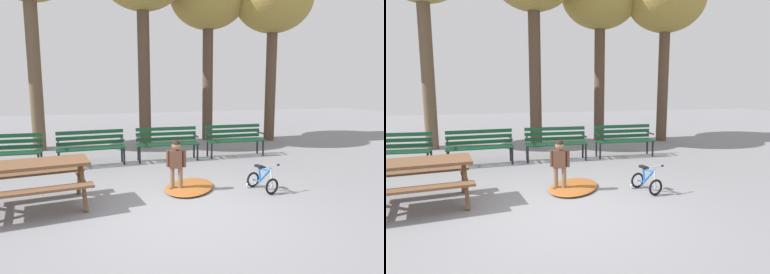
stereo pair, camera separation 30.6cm
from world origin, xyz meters
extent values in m
plane|color=gray|center=(0.00, 0.00, 0.00)|extent=(36.00, 36.00, 0.00)
cube|color=brown|center=(-2.34, 0.86, 0.74)|extent=(1.89, 1.02, 0.05)
cube|color=brown|center=(-2.26, 0.32, 0.45)|extent=(1.82, 0.50, 0.04)
cube|color=brown|center=(-2.42, 1.41, 0.45)|extent=(1.82, 0.50, 0.04)
cube|color=brown|center=(-1.53, 0.73, 0.36)|extent=(0.14, 0.57, 0.76)
cube|color=brown|center=(-1.60, 1.23, 0.36)|extent=(0.14, 0.57, 0.76)
cube|color=brown|center=(-1.57, 0.98, 0.42)|extent=(0.24, 1.10, 0.04)
cube|color=#144728|center=(-3.27, 3.69, 0.44)|extent=(1.60, 0.14, 0.03)
cube|color=#144728|center=(-3.27, 3.57, 0.44)|extent=(1.60, 0.14, 0.03)
cube|color=#144728|center=(-3.28, 3.45, 0.44)|extent=(1.60, 0.14, 0.03)
cube|color=#144728|center=(-3.28, 3.33, 0.44)|extent=(1.60, 0.14, 0.03)
cube|color=#144728|center=(-3.26, 3.73, 0.54)|extent=(1.60, 0.11, 0.09)
cube|color=#144728|center=(-3.26, 3.73, 0.67)|extent=(1.60, 0.11, 0.09)
cube|color=#144728|center=(-3.26, 3.73, 0.81)|extent=(1.60, 0.11, 0.09)
cylinder|color=black|center=(-2.53, 3.32, 0.22)|extent=(0.05, 0.05, 0.44)
cylinder|color=black|center=(-2.52, 3.68, 0.22)|extent=(0.05, 0.05, 0.44)
cube|color=black|center=(-2.52, 3.50, 0.62)|extent=(0.06, 0.40, 0.03)
cube|color=#144728|center=(-1.39, 3.77, 0.44)|extent=(1.60, 0.18, 0.03)
cube|color=#144728|center=(-1.38, 3.65, 0.44)|extent=(1.60, 0.18, 0.03)
cube|color=#144728|center=(-1.37, 3.53, 0.44)|extent=(1.60, 0.18, 0.03)
cube|color=#144728|center=(-1.36, 3.41, 0.44)|extent=(1.60, 0.18, 0.03)
cube|color=#144728|center=(-1.39, 3.81, 0.54)|extent=(1.60, 0.15, 0.09)
cube|color=#144728|center=(-1.39, 3.81, 0.67)|extent=(1.60, 0.15, 0.09)
cube|color=#144728|center=(-1.39, 3.81, 0.81)|extent=(1.60, 0.15, 0.09)
cylinder|color=black|center=(-0.61, 3.48, 0.22)|extent=(0.05, 0.05, 0.44)
cylinder|color=black|center=(-0.64, 3.84, 0.22)|extent=(0.05, 0.05, 0.44)
cube|color=black|center=(-0.63, 3.66, 0.62)|extent=(0.07, 0.40, 0.03)
cylinder|color=black|center=(-2.11, 3.38, 0.22)|extent=(0.05, 0.05, 0.44)
cylinder|color=black|center=(-2.14, 3.74, 0.22)|extent=(0.05, 0.05, 0.44)
cube|color=black|center=(-2.12, 3.56, 0.62)|extent=(0.07, 0.40, 0.03)
cube|color=#144728|center=(0.53, 3.84, 0.44)|extent=(1.60, 0.12, 0.03)
cube|color=#144728|center=(0.53, 3.72, 0.44)|extent=(1.60, 0.12, 0.03)
cube|color=#144728|center=(0.52, 3.60, 0.44)|extent=(1.60, 0.12, 0.03)
cube|color=#144728|center=(0.52, 3.48, 0.44)|extent=(1.60, 0.12, 0.03)
cube|color=#144728|center=(0.53, 3.88, 0.54)|extent=(1.60, 0.10, 0.09)
cube|color=#144728|center=(0.53, 3.88, 0.67)|extent=(1.60, 0.10, 0.09)
cube|color=#144728|center=(0.53, 3.88, 0.81)|extent=(1.60, 0.10, 0.09)
cylinder|color=black|center=(1.27, 3.48, 0.22)|extent=(0.05, 0.05, 0.44)
cylinder|color=black|center=(1.28, 3.84, 0.22)|extent=(0.05, 0.05, 0.44)
cube|color=black|center=(1.28, 3.66, 0.62)|extent=(0.05, 0.40, 0.03)
cylinder|color=black|center=(-0.23, 3.53, 0.22)|extent=(0.05, 0.05, 0.44)
cylinder|color=black|center=(-0.22, 3.89, 0.22)|extent=(0.05, 0.05, 0.44)
cube|color=black|center=(-0.22, 3.71, 0.62)|extent=(0.05, 0.40, 0.03)
cube|color=#144728|center=(2.43, 3.85, 0.44)|extent=(1.60, 0.09, 0.03)
cube|color=#144728|center=(2.43, 3.73, 0.44)|extent=(1.60, 0.09, 0.03)
cube|color=#144728|center=(2.43, 3.61, 0.44)|extent=(1.60, 0.09, 0.03)
cube|color=#144728|center=(2.42, 3.49, 0.44)|extent=(1.60, 0.09, 0.03)
cube|color=#144728|center=(2.43, 3.89, 0.54)|extent=(1.60, 0.06, 0.09)
cube|color=#144728|center=(2.43, 3.89, 0.67)|extent=(1.60, 0.06, 0.09)
cube|color=#144728|center=(2.43, 3.89, 0.81)|extent=(1.60, 0.06, 0.09)
cylinder|color=black|center=(3.17, 3.50, 0.22)|extent=(0.05, 0.05, 0.44)
cylinder|color=black|center=(3.18, 3.86, 0.22)|extent=(0.05, 0.05, 0.44)
cube|color=black|center=(3.18, 3.68, 0.62)|extent=(0.05, 0.40, 0.03)
cylinder|color=black|center=(1.67, 3.52, 0.22)|extent=(0.05, 0.05, 0.44)
cylinder|color=black|center=(1.68, 3.88, 0.22)|extent=(0.05, 0.05, 0.44)
cube|color=black|center=(1.68, 3.70, 0.62)|extent=(0.05, 0.40, 0.03)
cylinder|color=#7F664C|center=(0.19, 1.09, 0.22)|extent=(0.09, 0.09, 0.45)
cube|color=black|center=(0.19, 1.09, 0.03)|extent=(0.14, 0.18, 0.06)
cylinder|color=#7F664C|center=(0.05, 1.15, 0.22)|extent=(0.09, 0.09, 0.45)
cube|color=black|center=(0.05, 1.15, 0.03)|extent=(0.14, 0.18, 0.06)
cube|color=brown|center=(0.12, 1.12, 0.61)|extent=(0.26, 0.21, 0.33)
sphere|color=#996B4C|center=(0.12, 1.12, 0.87)|extent=(0.16, 0.16, 0.16)
sphere|color=black|center=(0.12, 1.12, 0.89)|extent=(0.16, 0.16, 0.16)
cylinder|color=brown|center=(0.26, 1.07, 0.62)|extent=(0.07, 0.07, 0.31)
cylinder|color=brown|center=(-0.02, 1.17, 0.62)|extent=(0.07, 0.07, 0.31)
torus|color=black|center=(1.74, 0.44, 0.15)|extent=(0.30, 0.11, 0.30)
cylinder|color=silver|center=(1.74, 0.44, 0.15)|extent=(0.06, 0.05, 0.04)
torus|color=black|center=(1.61, 0.94, 0.15)|extent=(0.30, 0.11, 0.30)
cylinder|color=silver|center=(1.61, 0.94, 0.15)|extent=(0.06, 0.05, 0.04)
torus|color=white|center=(1.72, 0.97, 0.05)|extent=(0.11, 0.05, 0.11)
torus|color=white|center=(1.50, 0.91, 0.05)|extent=(0.11, 0.05, 0.11)
cylinder|color=blue|center=(1.70, 0.61, 0.32)|extent=(0.11, 0.31, 0.32)
cylinder|color=blue|center=(1.66, 0.77, 0.30)|extent=(0.05, 0.08, 0.27)
cylinder|color=blue|center=(1.64, 0.84, 0.16)|extent=(0.08, 0.20, 0.05)
cylinder|color=silver|center=(1.74, 0.46, 0.31)|extent=(0.05, 0.08, 0.32)
cylinder|color=blue|center=(1.69, 0.63, 0.42)|extent=(0.11, 0.32, 0.05)
cube|color=black|center=(1.65, 0.79, 0.45)|extent=(0.13, 0.19, 0.04)
cylinder|color=silver|center=(1.73, 0.48, 0.52)|extent=(0.34, 0.11, 0.02)
cylinder|color=black|center=(1.90, 0.52, 0.52)|extent=(0.06, 0.05, 0.04)
cylinder|color=black|center=(1.57, 0.43, 0.52)|extent=(0.06, 0.05, 0.04)
ellipsoid|color=#9E5623|center=(0.40, 1.19, 0.04)|extent=(1.43, 1.55, 0.07)
cylinder|color=brown|center=(-2.86, 6.12, 2.23)|extent=(0.37, 0.37, 4.47)
cylinder|color=brown|center=(0.28, 5.82, 2.16)|extent=(0.37, 0.37, 4.32)
cylinder|color=brown|center=(2.60, 6.58, 1.99)|extent=(0.36, 0.36, 3.98)
cylinder|color=brown|center=(4.65, 5.87, 1.92)|extent=(0.36, 0.36, 3.85)
camera|label=1|loc=(-1.37, -5.00, 2.03)|focal=32.53mm
camera|label=2|loc=(-1.08, -5.08, 2.03)|focal=32.53mm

